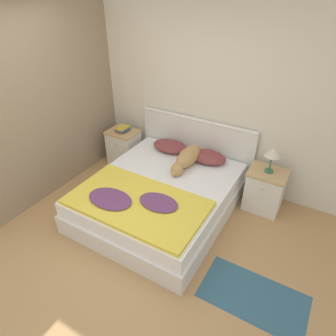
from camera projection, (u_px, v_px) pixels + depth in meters
The scene contains 14 objects.
ground_plane at pixel (105, 257), 3.40m from camera, with size 16.00×16.00×0.00m, color tan.
wall_back at pixel (193, 94), 4.25m from camera, with size 9.00×0.06×2.55m.
wall_side_left at pixel (60, 98), 4.10m from camera, with size 0.06×3.10×2.55m.
bed at pixel (160, 196), 3.97m from camera, with size 1.74×2.03×0.47m.
headboard at pixel (196, 146), 4.57m from camera, with size 1.82×0.06×0.96m.
nightstand_left at pixel (124, 147), 4.97m from camera, with size 0.48×0.41×0.58m.
nightstand_right at pixel (264, 190), 3.98m from camera, with size 0.48×0.41×0.58m.
pillow_left at pixel (170, 146), 4.50m from camera, with size 0.54×0.36×0.13m.
pillow_right at pixel (207, 157), 4.24m from camera, with size 0.54×0.36×0.13m.
quilt at pixel (136, 202), 3.45m from camera, with size 1.59×0.91×0.09m.
dog at pixel (187, 158), 4.12m from camera, with size 0.24×0.83×0.23m.
book_stack at pixel (122, 129), 4.78m from camera, with size 0.17×0.22×0.08m.
table_lamp at pixel (273, 153), 3.68m from camera, with size 0.20×0.20×0.35m.
rug at pixel (253, 296), 2.99m from camera, with size 1.03×0.58×0.00m.
Camera 1 is at (1.78, -1.62, 2.71)m, focal length 32.00 mm.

